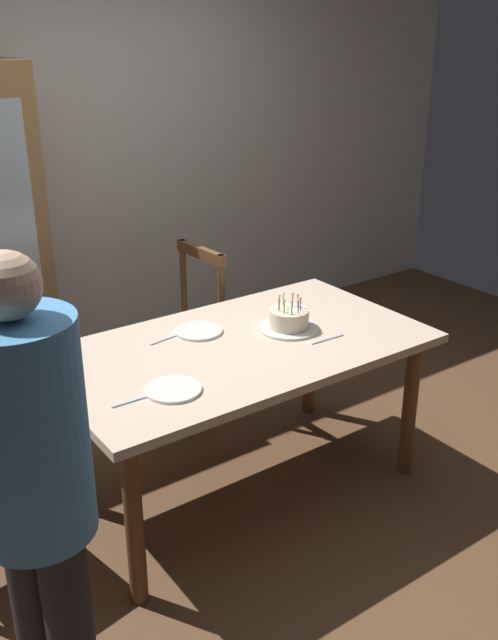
% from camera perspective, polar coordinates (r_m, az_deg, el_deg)
% --- Properties ---
extents(ground, '(6.40, 6.40, 0.00)m').
position_cam_1_polar(ground, '(3.49, -0.69, -13.29)').
color(ground, brown).
extents(back_wall, '(6.40, 0.10, 2.60)m').
position_cam_1_polar(back_wall, '(4.53, -14.60, 12.45)').
color(back_wall, beige).
rests_on(back_wall, ground).
extents(dining_table, '(1.67, 0.94, 0.76)m').
position_cam_1_polar(dining_table, '(3.15, -0.74, -3.39)').
color(dining_table, beige).
rests_on(dining_table, ground).
extents(birthday_cake, '(0.28, 0.28, 0.16)m').
position_cam_1_polar(birthday_cake, '(3.24, 3.27, -0.05)').
color(birthday_cake, silver).
rests_on(birthday_cake, dining_table).
extents(plate_near_celebrant, '(0.22, 0.22, 0.01)m').
position_cam_1_polar(plate_near_celebrant, '(2.73, -6.16, -5.62)').
color(plate_near_celebrant, white).
rests_on(plate_near_celebrant, dining_table).
extents(plate_far_side, '(0.22, 0.22, 0.01)m').
position_cam_1_polar(plate_far_side, '(3.23, -4.11, -0.89)').
color(plate_far_side, white).
rests_on(plate_far_side, dining_table).
extents(fork_near_celebrant, '(0.18, 0.02, 0.01)m').
position_cam_1_polar(fork_near_celebrant, '(2.68, -9.34, -6.42)').
color(fork_near_celebrant, silver).
rests_on(fork_near_celebrant, dining_table).
extents(fork_far_side, '(0.18, 0.04, 0.01)m').
position_cam_1_polar(fork_far_side, '(3.17, -6.74, -1.51)').
color(fork_far_side, silver).
rests_on(fork_far_side, dining_table).
extents(fork_near_guest, '(0.18, 0.02, 0.01)m').
position_cam_1_polar(fork_near_guest, '(3.16, 6.32, -1.54)').
color(fork_near_guest, silver).
rests_on(fork_near_guest, dining_table).
extents(chair_spindle_back, '(0.47, 0.47, 0.95)m').
position_cam_1_polar(chair_spindle_back, '(3.91, -5.76, -1.48)').
color(chair_spindle_back, beige).
rests_on(chair_spindle_back, ground).
extents(person_celebrant, '(0.32, 0.32, 1.57)m').
position_cam_1_polar(person_celebrant, '(2.05, -16.95, -13.05)').
color(person_celebrant, '#262328').
rests_on(person_celebrant, ground).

